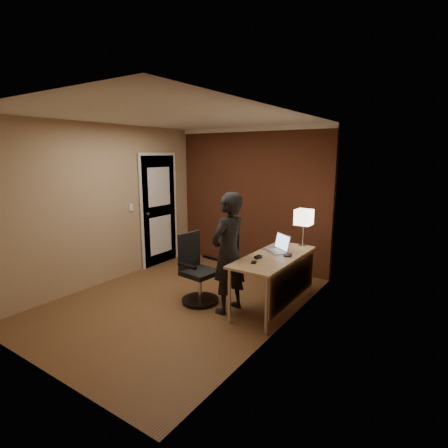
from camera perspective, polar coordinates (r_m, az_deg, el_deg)
The scene contains 9 objects.
room at distance 6.12m, azimuth 0.33°, elevation 5.10°, with size 4.00×4.00×4.00m.
desk at distance 4.64m, azimuth 8.95°, elevation -6.78°, with size 0.60×1.50×0.73m.
desk_lamp at distance 5.09m, azimuth 12.90°, elevation 1.01°, with size 0.22×0.22×0.54m.
laptop at distance 4.84m, azimuth 8.88°, elevation -3.66°, with size 0.42×0.40×0.23m.
mouse at distance 4.49m, azimuth 5.58°, elevation -5.39°, with size 0.06×0.10×0.03m, color black.
phone at distance 4.31m, azimuth 4.89°, elevation -6.25°, with size 0.06×0.12×0.01m, color black.
wallet at distance 4.64m, azimuth 10.39°, elevation -5.04°, with size 0.09×0.11×0.02m, color black.
office_chair at distance 4.90m, azimuth -4.47°, elevation -7.92°, with size 0.52×0.56×0.95m.
person at distance 4.49m, azimuth 0.74°, elevation -4.79°, with size 0.57×0.38×1.58m, color black.
Camera 1 is at (3.09, -3.53, 2.04)m, focal length 28.00 mm.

